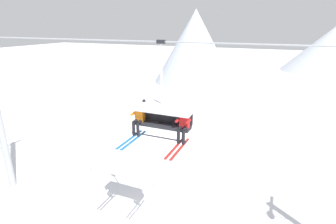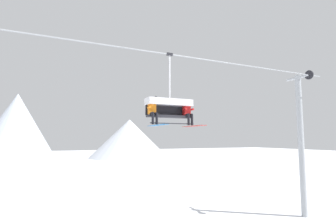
% 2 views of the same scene
% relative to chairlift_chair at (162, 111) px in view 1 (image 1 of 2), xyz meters
% --- Properties ---
extents(mountain_peak_west, '(13.08, 13.08, 11.39)m').
position_rel_chairlift_chair_xyz_m(mountain_peak_west, '(-9.24, 33.60, -0.52)').
color(mountain_peak_west, silver).
rests_on(mountain_peak_west, ground_plane).
extents(lift_cable, '(21.48, 0.05, 0.05)m').
position_rel_chairlift_chair_xyz_m(lift_cable, '(-0.35, -0.07, 2.35)').
color(lift_cable, '#9EA3A8').
extents(chairlift_chair, '(2.14, 0.74, 3.29)m').
position_rel_chairlift_chair_xyz_m(chairlift_chair, '(0.00, 0.00, 0.00)').
color(chairlift_chair, '#232328').
extents(skier_orange, '(0.48, 1.70, 1.34)m').
position_rel_chairlift_chair_xyz_m(skier_orange, '(-0.86, -0.21, -0.29)').
color(skier_orange, orange).
extents(skier_red, '(0.46, 1.70, 1.23)m').
position_rel_chairlift_chair_xyz_m(skier_red, '(0.86, -0.22, -0.31)').
color(skier_red, red).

